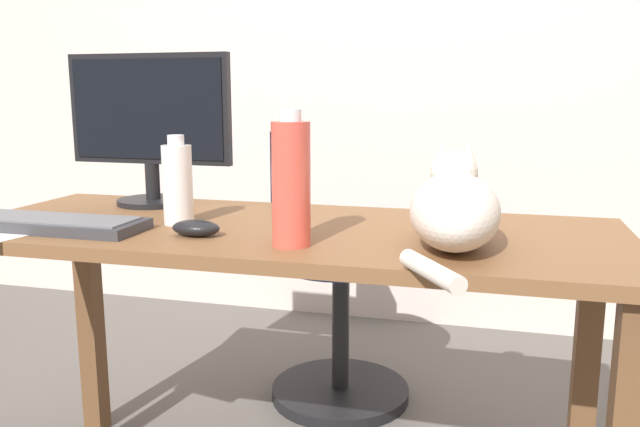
% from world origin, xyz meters
% --- Properties ---
extents(back_wall, '(6.00, 0.04, 2.60)m').
position_xyz_m(back_wall, '(0.00, 1.51, 1.30)').
color(back_wall, beige).
rests_on(back_wall, ground_plane).
extents(desk, '(1.56, 0.62, 0.75)m').
position_xyz_m(desk, '(0.00, 0.00, 0.64)').
color(desk, brown).
rests_on(desk, ground_plane).
extents(office_chair, '(0.49, 0.48, 0.95)m').
position_xyz_m(office_chair, '(-0.06, 0.65, 0.41)').
color(office_chair, black).
rests_on(office_chair, ground_plane).
extents(monitor, '(0.48, 0.20, 0.41)m').
position_xyz_m(monitor, '(-0.45, 0.20, 0.98)').
color(monitor, black).
rests_on(monitor, desk).
extents(keyboard, '(0.44, 0.15, 0.03)m').
position_xyz_m(keyboard, '(-0.51, -0.17, 0.77)').
color(keyboard, '#333338').
rests_on(keyboard, desk).
extents(cat, '(0.21, 0.61, 0.20)m').
position_xyz_m(cat, '(0.40, -0.08, 0.83)').
color(cat, silver).
rests_on(cat, desk).
extents(computer_mouse, '(0.11, 0.06, 0.04)m').
position_xyz_m(computer_mouse, '(-0.15, -0.15, 0.77)').
color(computer_mouse, black).
rests_on(computer_mouse, desk).
extents(water_bottle, '(0.08, 0.08, 0.28)m').
position_xyz_m(water_bottle, '(0.07, -0.18, 0.88)').
color(water_bottle, '#D84C3D').
rests_on(water_bottle, desk).
extents(spray_bottle, '(0.07, 0.07, 0.21)m').
position_xyz_m(spray_bottle, '(-0.25, -0.04, 0.85)').
color(spray_bottle, silver).
rests_on(spray_bottle, desk).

